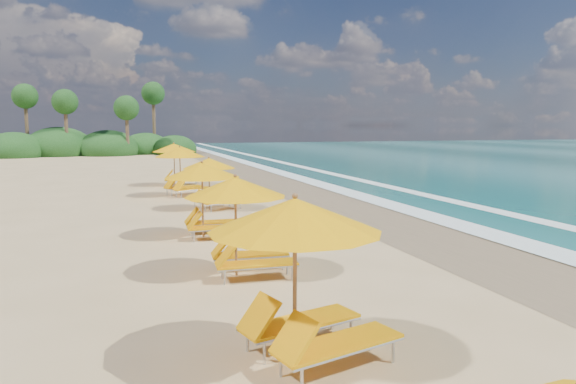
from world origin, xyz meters
name	(u,v)px	position (x,y,z in m)	size (l,w,h in m)	color
ground	(288,231)	(0.00, 0.00, 0.00)	(160.00, 160.00, 0.00)	tan
wet_sand	(405,224)	(4.00, 0.00, 0.01)	(4.00, 160.00, 0.01)	#8A7152
surf_foam	(475,219)	(6.70, 0.00, 0.03)	(4.00, 160.00, 0.01)	white
station_1	(306,268)	(-2.43, -8.41, 1.30)	(2.87, 2.78, 2.31)	olive
station_2	(244,219)	(-2.30, -4.12, 1.22)	(2.44, 2.28, 2.17)	olive
station_3	(208,194)	(-2.39, -0.01, 1.23)	(2.41, 2.23, 2.19)	olive
station_4	(213,180)	(-1.44, 4.88, 1.13)	(2.61, 2.58, 2.02)	olive
station_5	(184,168)	(-2.04, 9.11, 1.28)	(2.95, 2.91, 2.28)	olive
station_6	(178,161)	(-1.87, 13.36, 1.29)	(2.66, 2.51, 2.30)	olive
treeline	(69,146)	(-9.94, 45.51, 1.00)	(25.80, 8.80, 9.74)	#163D14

